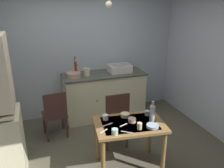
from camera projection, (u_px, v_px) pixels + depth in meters
The scene contains 23 objects.
ground_plane at pixel (104, 160), 3.57m from camera, with size 5.19×5.19×0.00m, color brown.
wall_back at pixel (77, 54), 4.72m from camera, with size 4.29×0.10×2.58m, color silver.
counter_cabinet at pixel (104, 95), 4.81m from camera, with size 1.65×0.64×0.93m.
sink_basin at pixel (119, 68), 4.73m from camera, with size 0.44×0.34×0.15m.
hand_pump at pixel (76, 67), 4.47m from camera, with size 0.05×0.27×0.39m.
mixing_bowl_counter at pixel (74, 75), 4.41m from camera, with size 0.27×0.27×0.09m, color tan.
stoneware_crock at pixel (87, 72), 4.50m from camera, with size 0.12×0.12×0.15m, color beige.
dining_table at pixel (129, 130), 3.23m from camera, with size 1.03×0.76×0.72m.
chair_far_side at pixel (115, 119), 3.75m from camera, with size 0.42×0.42×0.98m.
chair_by_counter at pixel (55, 114), 4.02m from camera, with size 0.43×0.43×0.88m.
serving_bowl_wide at pixel (153, 126), 3.08m from camera, with size 0.17×0.17×0.04m, color #9EB2C6.
soup_bowl_small at pixel (125, 115), 3.37m from camera, with size 0.13×0.13×0.05m, color beige.
sauce_dish at pixel (132, 120), 3.21m from camera, with size 0.11×0.11×0.06m, color tan.
mug_dark at pixel (140, 126), 3.03m from camera, with size 0.07×0.07×0.09m, color beige.
teacup_cream at pixel (105, 117), 3.27m from camera, with size 0.08×0.08×0.08m, color white.
mug_tall at pixel (115, 132), 2.91m from camera, with size 0.08×0.08×0.08m, color #ADD1C1.
teacup_mint at pixel (147, 113), 3.41m from camera, with size 0.07×0.07×0.07m, color #9EB2C6.
glass_bottle at pixel (152, 113), 3.22m from camera, with size 0.08×0.08×0.30m.
table_knife at pixel (128, 132), 2.97m from camera, with size 0.18×0.02×0.01m, color silver.
teaspoon_near_bowl at pixel (123, 125), 3.14m from camera, with size 0.13×0.02×0.01m, color beige.
teaspoon_by_cup at pixel (108, 125), 3.15m from camera, with size 0.16×0.02×0.01m, color beige.
serving_spoon at pixel (104, 131), 2.99m from camera, with size 0.14×0.02×0.01m, color beige.
pendant_bulb at pixel (109, 4), 2.77m from camera, with size 0.08×0.08×0.08m, color #F9EFCC.
Camera 1 is at (-0.85, -2.84, 2.31)m, focal length 37.26 mm.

